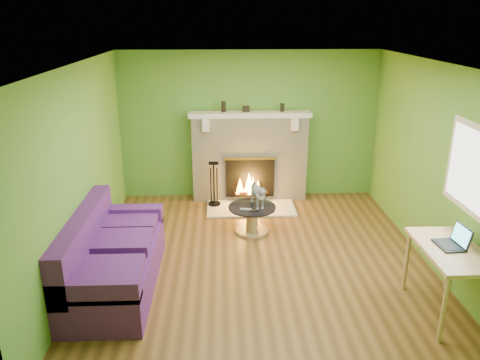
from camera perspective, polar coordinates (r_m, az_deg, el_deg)
The scene contains 22 objects.
floor at distance 6.43m, azimuth 2.38°, elevation -9.80°, with size 5.00×5.00×0.00m, color brown.
ceiling at distance 5.64m, azimuth 2.76°, elevation 13.93°, with size 5.00×5.00×0.00m, color white.
wall_back at distance 8.31m, azimuth 1.12°, elevation 6.65°, with size 5.00×5.00×0.00m, color #5F9731.
wall_front at distance 3.63m, azimuth 5.90°, elevation -11.12°, with size 5.00×5.00×0.00m, color #5F9731.
wall_left at distance 6.14m, azimuth -18.85°, elevation 0.94°, with size 5.00×5.00×0.00m, color #5F9731.
wall_right at distance 6.49m, azimuth 22.77°, elevation 1.43°, with size 5.00×5.00×0.00m, color #5F9731.
window_frame at distance 5.66m, azimuth 26.67°, elevation 1.00°, with size 1.20×1.20×0.00m, color silver.
window_pane at distance 5.65m, azimuth 26.60°, elevation 0.99°, with size 1.06×1.06×0.00m, color white.
fireplace at distance 8.27m, azimuth 1.17°, elevation 2.80°, with size 2.10×0.46×1.58m.
hearth at distance 8.04m, azimuth 1.36°, elevation -3.44°, with size 1.50×0.75×0.03m, color beige.
mantel at distance 8.06m, azimuth 1.22°, elevation 7.99°, with size 2.10×0.28×0.08m, color silver.
sofa at distance 5.93m, azimuth -15.55°, elevation -9.25°, with size 0.94×2.09×0.94m.
coffee_table at distance 7.14m, azimuth 1.47°, elevation -4.55°, with size 0.72×0.72×0.41m.
desk at distance 5.55m, azimuth 24.36°, elevation -8.49°, with size 0.63×1.08×0.80m.
cat at distance 7.06m, azimuth 2.12°, elevation -1.70°, with size 0.22×0.60×0.37m, color #5D5D61, non-canonical shape.
remote_silver at distance 6.96m, azimuth 0.73°, elevation -3.59°, with size 0.17×0.04×0.02m, color gray.
remote_black at distance 6.91m, azimuth 1.75°, elevation -3.77°, with size 0.16×0.04×0.02m, color black.
laptop at distance 5.49m, azimuth 24.26°, elevation -6.26°, with size 0.28×0.32×0.24m, color black, non-canonical shape.
fire_tools at distance 8.02m, azimuth -3.19°, elevation -0.40°, with size 0.21×0.21×0.78m, color black, non-canonical shape.
mantel_vase_left at distance 8.05m, azimuth -2.02°, elevation 8.91°, with size 0.08×0.08×0.18m, color black.
mantel_vase_right at distance 8.12m, azimuth 5.18°, elevation 8.80°, with size 0.07×0.07×0.14m, color black.
mantel_box at distance 8.07m, azimuth 0.73°, elevation 8.66°, with size 0.12×0.08×0.10m, color black.
Camera 1 is at (-0.49, -5.59, 3.14)m, focal length 35.00 mm.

